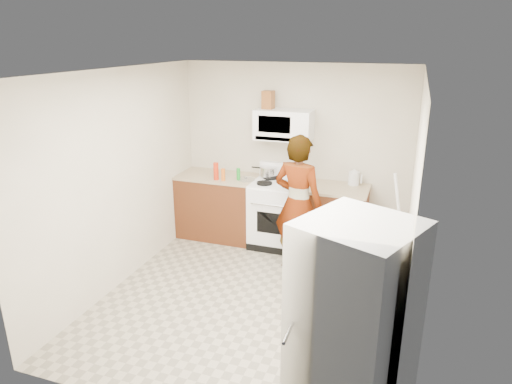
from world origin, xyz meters
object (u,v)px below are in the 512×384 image
at_px(gas_range, 280,212).
at_px(saucepan, 268,171).
at_px(microwave, 284,125).
at_px(kettle, 354,178).
at_px(fridge, 352,336).
at_px(person, 298,204).

height_order(gas_range, saucepan, gas_range).
xyz_separation_m(gas_range, microwave, (0.00, 0.13, 1.21)).
bearing_deg(saucepan, kettle, 1.78).
bearing_deg(saucepan, gas_range, -36.96).
height_order(gas_range, fridge, fridge).
bearing_deg(person, fridge, 124.61).
height_order(kettle, saucepan, kettle).
bearing_deg(fridge, microwave, 137.41).
bearing_deg(fridge, gas_range, 138.31).
xyz_separation_m(gas_range, fridge, (1.39, -3.00, 0.36)).
xyz_separation_m(fridge, kettle, (-0.42, 3.20, 0.17)).
height_order(person, kettle, person).
distance_m(gas_range, fridge, 3.32).
bearing_deg(kettle, gas_range, -178.92).
height_order(fridge, saucepan, fridge).
bearing_deg(microwave, kettle, 4.70).
relative_size(fridge, saucepan, 7.49).
bearing_deg(kettle, microwave, 173.66).
bearing_deg(gas_range, kettle, 12.13).
distance_m(microwave, fridge, 3.52).
xyz_separation_m(microwave, kettle, (0.96, 0.08, -0.68)).
xyz_separation_m(gas_range, saucepan, (-0.23, 0.17, 0.53)).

